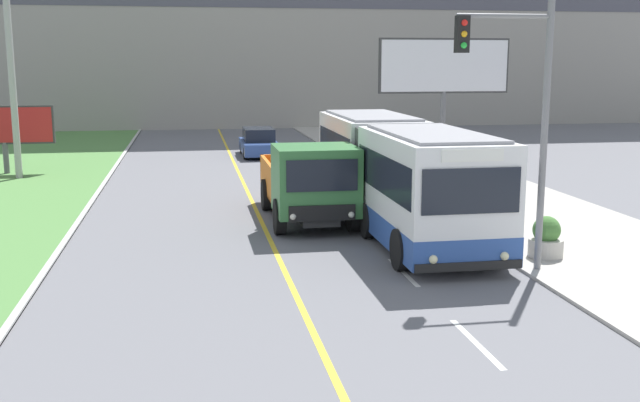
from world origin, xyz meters
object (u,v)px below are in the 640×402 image
Objects in this scene: city_bus at (397,173)px; dump_truck at (311,185)px; billboard_small at (4,127)px; car_distant at (259,143)px; planter_round_third at (441,187)px; traffic_light_mast at (521,103)px; billboard_large at (444,70)px; planter_round_near at (546,239)px; planter_round_second at (478,208)px; utility_pole_far at (9,42)px.

city_bus is 1.92× the size of dump_truck.
billboard_small reaches higher than dump_truck.
planter_round_third is at bearing -70.33° from car_distant.
car_distant is at bearing 89.90° from dump_truck.
dump_truck is 1.01× the size of traffic_light_mast.
billboard_large is 19.28m from billboard_small.
city_bus is 2.87× the size of billboard_small.
planter_round_third is at bearing -109.19° from billboard_large.
planter_round_second is (-0.21, 3.96, 0.01)m from planter_round_near.
traffic_light_mast reaches higher than planter_round_near.
traffic_light_mast is (1.30, -5.49, 2.38)m from city_bus.
dump_truck is at bearing 168.07° from planter_round_second.
billboard_small is 21.49m from planter_round_second.
planter_round_third is (5.09, -14.24, -0.14)m from car_distant.
utility_pole_far is 23.22m from planter_round_near.
city_bus is 1.08× the size of utility_pole_far.
planter_round_second is at bearing -12.82° from city_bus.
planter_round_second is at bearing 77.44° from traffic_light_mast.
planter_round_near is at bearing 36.79° from traffic_light_mast.
dump_truck is 1.48× the size of car_distant.
planter_round_second is (-2.29, -10.00, -3.96)m from billboard_large.
city_bus reaches higher than billboard_small.
utility_pole_far is 20.49m from planter_round_second.
utility_pole_far reaches higher than planter_round_near.
city_bus is 5.31m from planter_round_near.
planter_round_near is (5.14, -5.00, -0.71)m from dump_truck.
city_bus is 17.85m from car_distant.
traffic_light_mast is at bearing -98.24° from planter_round_third.
car_distant is 0.68× the size of traffic_light_mast.
planter_round_near is (16.68, -17.67, -1.56)m from billboard_small.
traffic_light_mast is 1.48× the size of billboard_small.
car_distant is at bearing 29.18° from utility_pole_far.
utility_pole_far is (-10.71, 11.16, 4.44)m from dump_truck.
traffic_light_mast reaches higher than billboard_small.
billboard_small is 3.97× the size of planter_round_second.
dump_truck is 1.08× the size of billboard_large.
traffic_light_mast is (3.83, -5.98, 2.74)m from dump_truck.
car_distant is at bearing 21.20° from billboard_small.
billboard_small is at bearing 149.66° from planter_round_third.
traffic_light_mast is at bearing -143.21° from planter_round_near.
utility_pole_far reaches higher than billboard_small.
utility_pole_far is 10.51× the size of planter_round_second.
billboard_large reaches higher than planter_round_near.
city_bus is at bearing -41.34° from utility_pole_far.
billboard_small is at bearing 129.50° from traffic_light_mast.
utility_pole_far reaches higher than billboard_large.
utility_pole_far is 10.90× the size of planter_round_near.
billboard_large is at bearing -7.00° from utility_pole_far.
billboard_large is (17.93, -2.20, -1.18)m from utility_pole_far.
traffic_light_mast reaches higher than dump_truck.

